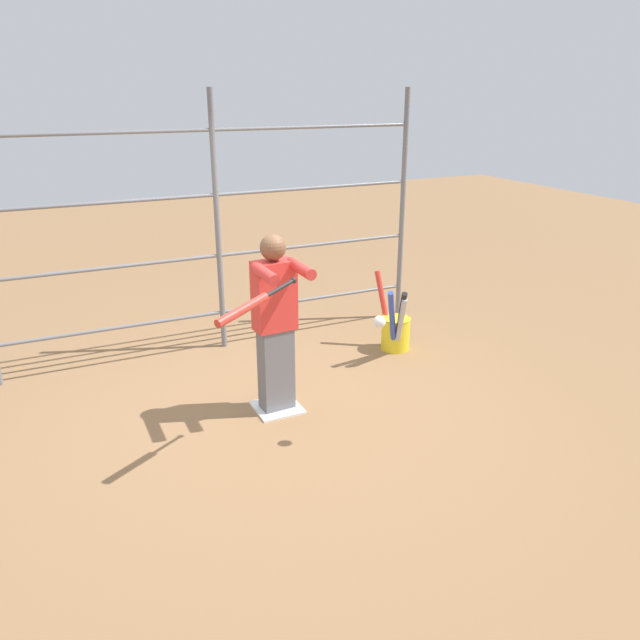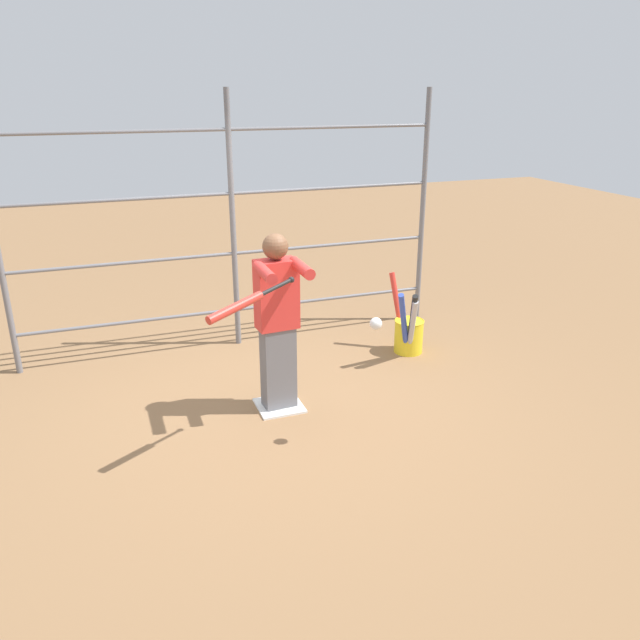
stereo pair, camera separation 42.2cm
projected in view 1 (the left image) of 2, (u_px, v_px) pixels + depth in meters
name	position (u px, v px, depth m)	size (l,w,h in m)	color
ground_plane	(277.00, 408.00, 5.60)	(24.00, 24.00, 0.00)	olive
home_plate	(277.00, 407.00, 5.60)	(0.40, 0.40, 0.02)	white
fence_backstop	(218.00, 226.00, 6.48)	(4.58, 0.06, 2.71)	slate
batter	(275.00, 319.00, 5.28)	(0.41, 0.55, 1.59)	slate
baseball_bat_swinging	(249.00, 306.00, 4.43)	(0.76, 0.43, 0.17)	black
softball_in_flight	(379.00, 322.00, 4.76)	(0.10, 0.10, 0.10)	white
bat_bucket	(395.00, 330.00, 6.76)	(0.49, 0.75, 0.84)	yellow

